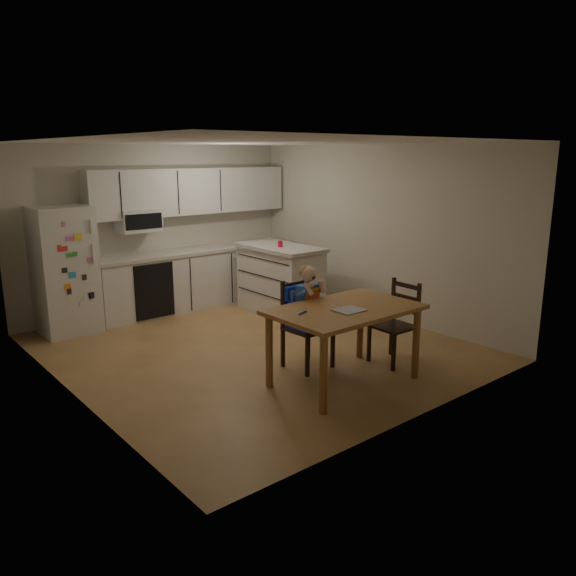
% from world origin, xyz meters
% --- Properties ---
extents(room, '(4.52, 5.01, 2.51)m').
position_xyz_m(room, '(0.00, 0.48, 1.25)').
color(room, olive).
rests_on(room, ground).
extents(refrigerator, '(0.72, 0.70, 1.70)m').
position_xyz_m(refrigerator, '(-1.55, 2.15, 0.85)').
color(refrigerator, silver).
rests_on(refrigerator, ground).
extents(kitchen_run, '(3.37, 0.62, 2.15)m').
position_xyz_m(kitchen_run, '(0.50, 2.24, 0.88)').
color(kitchen_run, silver).
rests_on(kitchen_run, ground).
extents(kitchen_island, '(0.73, 1.40, 1.03)m').
position_xyz_m(kitchen_island, '(1.26, 1.05, 0.52)').
color(kitchen_island, silver).
rests_on(kitchen_island, ground).
extents(red_cup, '(0.07, 0.07, 0.09)m').
position_xyz_m(red_cup, '(1.19, 0.95, 1.08)').
color(red_cup, red).
rests_on(red_cup, kitchen_island).
extents(dining_table, '(1.54, 0.99, 0.82)m').
position_xyz_m(dining_table, '(0.07, -1.49, 0.71)').
color(dining_table, olive).
rests_on(dining_table, ground).
extents(napkin, '(0.29, 0.25, 0.01)m').
position_xyz_m(napkin, '(0.01, -1.60, 0.83)').
color(napkin, '#A2A2A7').
rests_on(napkin, dining_table).
extents(toddler_spoon, '(0.12, 0.06, 0.02)m').
position_xyz_m(toddler_spoon, '(-0.43, -1.38, 0.83)').
color(toddler_spoon, '#142FD0').
rests_on(toddler_spoon, dining_table).
extents(chair_booster, '(0.46, 0.46, 1.18)m').
position_xyz_m(chair_booster, '(0.07, -0.87, 0.71)').
color(chair_booster, black).
rests_on(chair_booster, ground).
extents(chair_side, '(0.44, 0.44, 0.95)m').
position_xyz_m(chair_side, '(1.01, -1.45, 0.54)').
color(chair_side, black).
rests_on(chair_side, ground).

